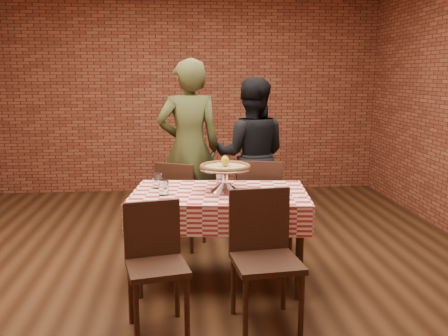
{
  "coord_description": "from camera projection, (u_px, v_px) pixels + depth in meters",
  "views": [
    {
      "loc": [
        -0.11,
        -4.03,
        1.7
      ],
      "look_at": [
        0.25,
        -0.11,
        0.93
      ],
      "focal_mm": 38.97,
      "sensor_mm": 36.0,
      "label": 1
    }
  ],
  "objects": [
    {
      "name": "ground",
      "position": [
        195.0,
        270.0,
        4.27
      ],
      "size": [
        6.0,
        6.0,
        0.0
      ],
      "primitive_type": "plane",
      "color": "black",
      "rests_on": "ground"
    },
    {
      "name": "back_wall",
      "position": [
        187.0,
        91.0,
        6.93
      ],
      "size": [
        5.5,
        0.0,
        5.5
      ],
      "primitive_type": "plane",
      "rotation": [
        1.57,
        0.0,
        0.0
      ],
      "color": "brown",
      "rests_on": "ground"
    },
    {
      "name": "table",
      "position": [
        220.0,
        237.0,
        3.99
      ],
      "size": [
        1.46,
        0.97,
        0.75
      ],
      "primitive_type": "cube",
      "rotation": [
        0.0,
        0.0,
        -0.11
      ],
      "color": "#392216",
      "rests_on": "ground"
    },
    {
      "name": "tablecloth",
      "position": [
        220.0,
        206.0,
        3.94
      ],
      "size": [
        1.5,
        1.01,
        0.24
      ],
      "primitive_type": null,
      "rotation": [
        0.0,
        0.0,
        -0.11
      ],
      "color": "red",
      "rests_on": "table"
    },
    {
      "name": "pizza_stand",
      "position": [
        225.0,
        179.0,
        3.93
      ],
      "size": [
        0.57,
        0.57,
        0.19
      ],
      "primitive_type": null,
      "rotation": [
        0.0,
        0.0,
        -0.47
      ],
      "color": "silver",
      "rests_on": "tablecloth"
    },
    {
      "name": "pizza",
      "position": [
        225.0,
        167.0,
        3.91
      ],
      "size": [
        0.55,
        0.55,
        0.03
      ],
      "primitive_type": "cylinder",
      "rotation": [
        0.0,
        0.0,
        -0.47
      ],
      "color": "beige",
      "rests_on": "pizza_stand"
    },
    {
      "name": "lemon",
      "position": [
        225.0,
        161.0,
        3.9
      ],
      "size": [
        0.09,
        0.09,
        0.09
      ],
      "primitive_type": "ellipsoid",
      "rotation": [
        0.0,
        0.0,
        -0.47
      ],
      "color": "yellow",
      "rests_on": "pizza"
    },
    {
      "name": "water_glass_left",
      "position": [
        164.0,
        187.0,
        3.8
      ],
      "size": [
        0.08,
        0.08,
        0.12
      ],
      "primitive_type": "cylinder",
      "rotation": [
        0.0,
        0.0,
        -0.11
      ],
      "color": "white",
      "rests_on": "tablecloth"
    },
    {
      "name": "water_glass_right",
      "position": [
        157.0,
        181.0,
        4.04
      ],
      "size": [
        0.08,
        0.08,
        0.12
      ],
      "primitive_type": "cylinder",
      "rotation": [
        0.0,
        0.0,
        -0.11
      ],
      "color": "white",
      "rests_on": "tablecloth"
    },
    {
      "name": "side_plate",
      "position": [
        282.0,
        194.0,
        3.81
      ],
      "size": [
        0.17,
        0.17,
        0.01
      ],
      "primitive_type": "cylinder",
      "rotation": [
        0.0,
        0.0,
        -0.11
      ],
      "color": "white",
      "rests_on": "tablecloth"
    },
    {
      "name": "sweetener_packet_a",
      "position": [
        289.0,
        197.0,
        3.73
      ],
      "size": [
        0.06,
        0.06,
        0.0
      ],
      "primitive_type": "cube",
      "rotation": [
        0.0,
        0.0,
        0.63
      ],
      "color": "white",
      "rests_on": "tablecloth"
    },
    {
      "name": "sweetener_packet_b",
      "position": [
        295.0,
        197.0,
        3.75
      ],
      "size": [
        0.06,
        0.06,
        0.0
      ],
      "primitive_type": "cube",
      "rotation": [
        0.0,
        0.0,
        -0.61
      ],
      "color": "white",
      "rests_on": "tablecloth"
    },
    {
      "name": "condiment_caddy",
      "position": [
        222.0,
        176.0,
        4.21
      ],
      "size": [
        0.1,
        0.09,
        0.12
      ],
      "primitive_type": "cube",
      "rotation": [
        0.0,
        0.0,
        -0.26
      ],
      "color": "silver",
      "rests_on": "tablecloth"
    },
    {
      "name": "chair_near_left",
      "position": [
        157.0,
        271.0,
        3.17
      ],
      "size": [
        0.45,
        0.45,
        0.86
      ],
      "primitive_type": null,
      "rotation": [
        0.0,
        0.0,
        0.21
      ],
      "color": "#392216",
      "rests_on": "ground"
    },
    {
      "name": "chair_near_right",
      "position": [
        266.0,
        261.0,
        3.25
      ],
      "size": [
        0.48,
        0.48,
        0.91
      ],
      "primitive_type": null,
      "rotation": [
        0.0,
        0.0,
        0.1
      ],
      "color": "#392216",
      "rests_on": "ground"
    },
    {
      "name": "chair_far_left",
      "position": [
        182.0,
        204.0,
        4.78
      ],
      "size": [
        0.52,
        0.52,
        0.87
      ],
      "primitive_type": null,
      "rotation": [
        0.0,
        0.0,
        2.72
      ],
      "color": "#392216",
      "rests_on": "ground"
    },
    {
      "name": "chair_far_right",
      "position": [
        261.0,
        204.0,
        4.72
      ],
      "size": [
        0.51,
        0.51,
        0.9
      ],
      "primitive_type": null,
      "rotation": [
        0.0,
        0.0,
        2.89
      ],
      "color": "#392216",
      "rests_on": "ground"
    },
    {
      "name": "diner_olive",
      "position": [
        189.0,
        148.0,
        5.11
      ],
      "size": [
        0.72,
        0.52,
        1.85
      ],
      "primitive_type": "imported",
      "rotation": [
        0.0,
        0.0,
        3.26
      ],
      "color": "#434823",
      "rests_on": "ground"
    },
    {
      "name": "diner_black",
      "position": [
        251.0,
        155.0,
        5.24
      ],
      "size": [
        0.91,
        0.76,
        1.65
      ],
      "primitive_type": "imported",
      "rotation": [
        0.0,
        0.0,
        2.96
      ],
      "color": "black",
      "rests_on": "ground"
    }
  ]
}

